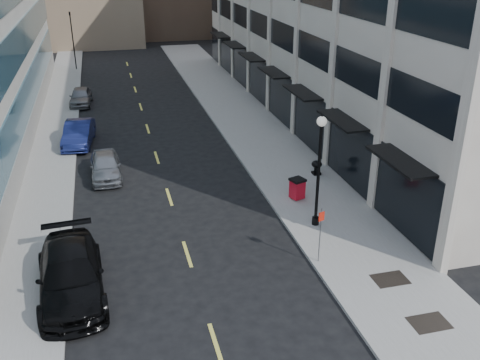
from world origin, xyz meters
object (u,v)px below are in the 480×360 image
car_black_pickup (71,275)px  urn_planter (317,166)px  trash_bin (297,188)px  sign_post (321,228)px  car_blue_sedan (79,134)px  traffic_signal (70,15)px  car_silver_sedan (106,166)px  car_grey_sedan (81,96)px  lamppost (319,162)px

car_black_pickup → urn_planter: car_black_pickup is taller
trash_bin → sign_post: size_ratio=0.45×
car_blue_sedan → trash_bin: size_ratio=4.27×
traffic_signal → trash_bin: traffic_signal is taller
car_silver_sedan → car_grey_sedan: car_grey_sedan is taller
traffic_signal → car_blue_sedan: size_ratio=1.43×
traffic_signal → car_blue_sedan: traffic_signal is taller
traffic_signal → sign_post: 43.75m
trash_bin → car_silver_sedan: bearing=130.7°
car_grey_sedan → lamppost: size_ratio=0.77×
traffic_signal → car_grey_sedan: 15.01m
trash_bin → lamppost: 3.94m
car_black_pickup → lamppost: bearing=9.9°
car_grey_sedan → urn_planter: car_grey_sedan is taller
car_blue_sedan → urn_planter: 16.33m
car_black_pickup → lamppost: size_ratio=1.09×
traffic_signal → lamppost: traffic_signal is taller
traffic_signal → car_grey_sedan: bearing=-87.2°
traffic_signal → sign_post: traffic_signal is taller
car_silver_sedan → trash_bin: bearing=-31.5°
car_blue_sedan → car_grey_sedan: car_blue_sedan is taller
car_black_pickup → car_blue_sedan: bearing=86.5°
trash_bin → urn_planter: 3.58m
lamppost → car_black_pickup: bearing=-166.7°
car_black_pickup → trash_bin: (11.32, 5.57, -0.11)m
car_black_pickup → car_silver_sedan: bearing=78.5°
sign_post → urn_planter: 9.53m
traffic_signal → car_black_pickup: (0.70, -41.76, -4.84)m
car_silver_sedan → car_grey_sedan: 16.37m
car_silver_sedan → urn_planter: 12.31m
car_silver_sedan → car_grey_sedan: size_ratio=1.00×
urn_planter → car_blue_sedan: bearing=146.1°
car_silver_sedan → lamppost: 13.21m
car_grey_sedan → sign_post: sign_post is taller
car_silver_sedan → sign_post: sign_post is taller
car_blue_sedan → car_grey_sedan: 10.14m
car_black_pickup → sign_post: sign_post is taller
traffic_signal → lamppost: bearing=-73.1°
sign_post → lamppost: bearing=51.6°
car_black_pickup → sign_post: bearing=-6.0°
lamppost → urn_planter: (2.35, 5.72, -2.74)m
car_grey_sedan → sign_post: 29.84m
traffic_signal → car_black_pickup: bearing=-89.0°
car_blue_sedan → car_black_pickup: bearing=-83.2°
traffic_signal → urn_planter: bearing=-66.9°
traffic_signal → sign_post: size_ratio=2.77×
urn_planter → trash_bin: bearing=-128.6°
sign_post → traffic_signal: bearing=85.5°
car_black_pickup → sign_post: 10.15m
traffic_signal → lamppost: (11.90, -39.11, -2.31)m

